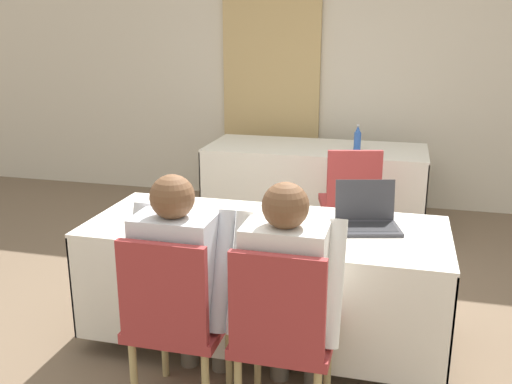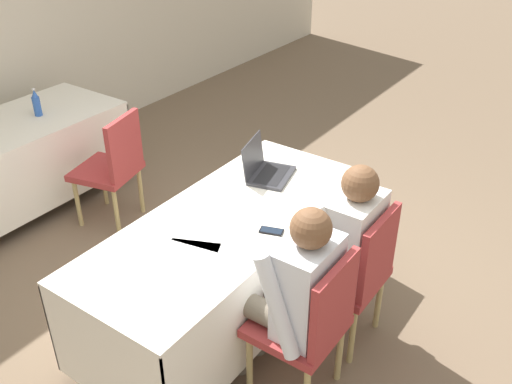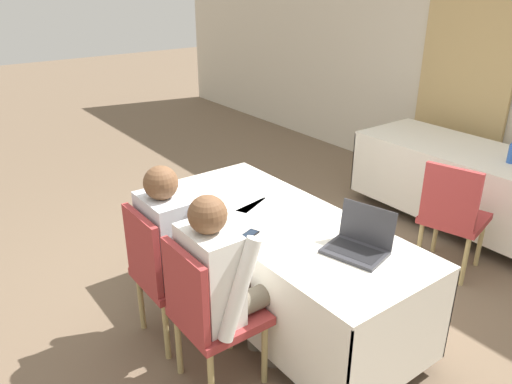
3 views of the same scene
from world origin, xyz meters
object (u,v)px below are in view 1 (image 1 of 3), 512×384
water_bottle (358,138)px  person_white_shirt (288,287)px  chair_near_right (282,330)px  chair_near_left (175,316)px  person_checkered_shirt (182,275)px  cell_phone (259,243)px  chair_far_spare (351,198)px  laptop (367,220)px

water_bottle → person_white_shirt: 2.79m
person_white_shirt → chair_near_right: bearing=90.0°
chair_near_left → person_white_shirt: person_white_shirt is taller
person_white_shirt → chair_near_left: bearing=11.6°
water_bottle → chair_near_left: bearing=-101.2°
person_checkered_shirt → person_white_shirt: bearing=-180.0°
cell_phone → water_bottle: water_bottle is taller
water_bottle → cell_phone: bearing=-96.6°
chair_near_left → chair_far_spare: same height
laptop → person_checkered_shirt: bearing=-153.0°
laptop → cell_phone: 0.64m
person_white_shirt → chair_far_spare: bearing=-92.8°
person_checkered_shirt → person_white_shirt: (0.50, 0.00, 0.00)m
water_bottle → chair_near_right: (-0.07, -2.89, -0.32)m
chair_near_right → cell_phone: bearing=-63.6°
cell_phone → person_checkered_shirt: (-0.29, -0.33, -0.07)m
person_checkered_shirt → cell_phone: bearing=-131.3°
chair_far_spare → person_checkered_shirt: bearing=59.2°
cell_phone → person_white_shirt: (0.21, -0.33, -0.07)m
chair_far_spare → person_white_shirt: person_white_shirt is taller
laptop → cell_phone: (-0.51, -0.39, -0.04)m
chair_near_left → chair_near_right: (0.50, 0.00, 0.00)m
chair_near_right → chair_far_spare: 2.09m
laptop → chair_near_left: bearing=-149.1°
chair_near_left → laptop: bearing=-134.4°
water_bottle → person_white_shirt: person_white_shirt is taller
person_checkered_shirt → chair_far_spare: bearing=-106.8°
water_bottle → laptop: bearing=-83.7°
laptop → person_checkered_shirt: (-0.80, -0.71, -0.11)m
water_bottle → person_checkered_shirt: person_checkered_shirt is taller
laptop → chair_far_spare: size_ratio=0.42×
water_bottle → person_white_shirt: bearing=-91.4°
chair_near_right → person_white_shirt: size_ratio=0.78×
laptop → person_white_shirt: size_ratio=0.33×
cell_phone → chair_near_right: chair_near_right is taller
chair_near_right → person_checkered_shirt: size_ratio=0.78×
chair_near_left → cell_phone: bearing=-123.8°
chair_far_spare → person_checkered_shirt: person_checkered_shirt is taller
laptop → chair_near_left: (-0.80, -0.82, -0.27)m
laptop → chair_near_right: laptop is taller
person_checkered_shirt → chair_near_left: bearing=90.0°
laptop → person_white_shirt: (-0.30, -0.71, -0.11)m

